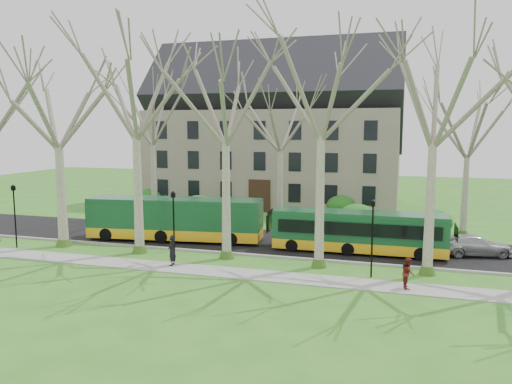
# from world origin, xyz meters

# --- Properties ---
(ground) EXTENTS (120.00, 120.00, 0.00)m
(ground) POSITION_xyz_m (0.00, 0.00, 0.00)
(ground) COLOR #357521
(ground) RESTS_ON ground
(sidewalk) EXTENTS (70.00, 2.00, 0.06)m
(sidewalk) POSITION_xyz_m (0.00, -2.50, 0.03)
(sidewalk) COLOR gray
(sidewalk) RESTS_ON ground
(road) EXTENTS (80.00, 8.00, 0.06)m
(road) POSITION_xyz_m (0.00, 5.50, 0.03)
(road) COLOR black
(road) RESTS_ON ground
(curb) EXTENTS (80.00, 0.25, 0.14)m
(curb) POSITION_xyz_m (0.00, 1.50, 0.07)
(curb) COLOR #A5A39E
(curb) RESTS_ON ground
(building) EXTENTS (26.50, 12.20, 16.00)m
(building) POSITION_xyz_m (-6.00, 24.00, 8.07)
(building) COLOR gray
(building) RESTS_ON ground
(tree_row_verge) EXTENTS (49.00, 7.00, 14.00)m
(tree_row_verge) POSITION_xyz_m (0.00, 0.30, 7.00)
(tree_row_verge) COLOR gray
(tree_row_verge) RESTS_ON ground
(tree_row_far) EXTENTS (33.00, 7.00, 12.00)m
(tree_row_far) POSITION_xyz_m (-1.33, 11.00, 6.00)
(tree_row_far) COLOR gray
(tree_row_far) RESTS_ON ground
(lamp_row) EXTENTS (36.22, 0.22, 4.30)m
(lamp_row) POSITION_xyz_m (-0.00, -1.00, 2.57)
(lamp_row) COLOR black
(lamp_row) RESTS_ON ground
(hedges) EXTENTS (30.60, 8.60, 2.00)m
(hedges) POSITION_xyz_m (-4.67, 14.00, 1.00)
(hedges) COLOR #2A641C
(hedges) RESTS_ON ground
(bus_lead) EXTENTS (12.96, 4.27, 3.18)m
(bus_lead) POSITION_xyz_m (-8.43, 4.16, 1.65)
(bus_lead) COLOR #154C29
(bus_lead) RESTS_ON road
(bus_follow) EXTENTS (11.19, 2.44, 2.79)m
(bus_follow) POSITION_xyz_m (4.80, 4.26, 1.46)
(bus_follow) COLOR #154C29
(bus_follow) RESTS_ON road
(sedan) EXTENTS (4.84, 2.81, 1.32)m
(sedan) POSITION_xyz_m (12.12, 5.61, 0.72)
(sedan) COLOR #B4B4B9
(sedan) RESTS_ON road
(pedestrian_a) EXTENTS (0.53, 0.72, 1.83)m
(pedestrian_a) POSITION_xyz_m (-5.59, -2.16, 0.98)
(pedestrian_a) COLOR black
(pedestrian_a) RESTS_ON sidewalk
(pedestrian_b) EXTENTS (0.72, 0.86, 1.60)m
(pedestrian_b) POSITION_xyz_m (7.93, -2.55, 0.86)
(pedestrian_b) COLOR maroon
(pedestrian_b) RESTS_ON sidewalk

